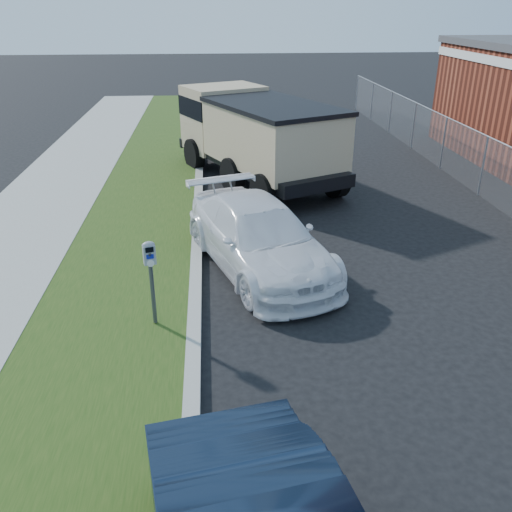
{
  "coord_description": "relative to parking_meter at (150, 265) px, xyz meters",
  "views": [
    {
      "loc": [
        -2.2,
        -8.3,
        5.36
      ],
      "look_at": [
        -1.4,
        1.0,
        1.0
      ],
      "focal_mm": 38.0,
      "sensor_mm": 36.0,
      "label": 1
    }
  ],
  "objects": [
    {
      "name": "dump_truck",
      "position": [
        2.52,
        9.1,
        0.27
      ],
      "size": [
        5.25,
        7.49,
        2.77
      ],
      "rotation": [
        0.0,
        0.0,
        0.43
      ],
      "color": "black",
      "rests_on": "ground"
    },
    {
      "name": "ground",
      "position": [
        3.29,
        -0.17,
        -1.29
      ],
      "size": [
        120.0,
        120.0,
        0.0
      ],
      "primitive_type": "plane",
      "color": "black",
      "rests_on": "ground"
    },
    {
      "name": "chainlink_fence",
      "position": [
        9.29,
        6.83,
        -0.03
      ],
      "size": [
        0.06,
        30.06,
        30.0
      ],
      "color": "slate",
      "rests_on": "ground"
    },
    {
      "name": "streetside",
      "position": [
        -2.27,
        1.83,
        -1.23
      ],
      "size": [
        6.12,
        50.0,
        0.15
      ],
      "color": "gray",
      "rests_on": "ground"
    },
    {
      "name": "parking_meter",
      "position": [
        0.0,
        0.0,
        0.0
      ],
      "size": [
        0.25,
        0.19,
        1.58
      ],
      "rotation": [
        0.0,
        0.0,
        0.26
      ],
      "color": "#3F4247",
      "rests_on": "ground"
    },
    {
      "name": "white_wagon",
      "position": [
        2.08,
        2.45,
        -0.56
      ],
      "size": [
        3.58,
        5.48,
        1.48
      ],
      "primitive_type": "imported",
      "rotation": [
        0.0,
        0.0,
        0.32
      ],
      "color": "white",
      "rests_on": "ground"
    }
  ]
}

